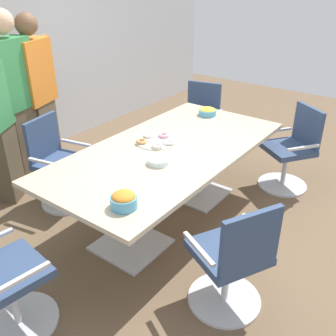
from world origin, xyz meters
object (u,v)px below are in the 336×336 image
at_px(office_chair_3, 0,284).
at_px(donut_platter, 156,141).
at_px(office_chair_2, 59,167).
at_px(snack_bowl_chips_yellow, 208,111).
at_px(plate_stack, 158,161).
at_px(office_chair_4, 232,263).
at_px(office_chair_0, 291,153).
at_px(conference_table, 168,161).
at_px(office_chair_1, 199,124).
at_px(person_standing_3, 38,95).
at_px(person_standing_2, 16,99).
at_px(snack_bowl_chips_orange, 124,200).

bearing_deg(office_chair_3, donut_platter, 100.48).
xyz_separation_m(office_chair_2, donut_platter, (0.46, -0.90, 0.36)).
bearing_deg(snack_bowl_chips_yellow, plate_stack, -166.98).
bearing_deg(office_chair_4, office_chair_0, 36.40).
bearing_deg(conference_table, office_chair_2, 111.34).
bearing_deg(office_chair_2, office_chair_0, 122.25).
height_order(office_chair_1, person_standing_3, person_standing_3).
distance_m(conference_table, snack_bowl_chips_yellow, 0.99).
bearing_deg(person_standing_3, donut_platter, 75.60).
relative_size(office_chair_0, office_chair_4, 1.00).
height_order(office_chair_0, person_standing_3, person_standing_3).
height_order(conference_table, person_standing_3, person_standing_3).
bearing_deg(person_standing_2, conference_table, 90.03).
bearing_deg(plate_stack, person_standing_2, 92.88).
bearing_deg(office_chair_1, snack_bowl_chips_orange, 97.30).
bearing_deg(donut_platter, plate_stack, -138.79).
xyz_separation_m(person_standing_3, snack_bowl_chips_orange, (-0.87, -2.08, -0.14)).
distance_m(office_chair_0, snack_bowl_chips_yellow, 1.02).
relative_size(conference_table, person_standing_2, 1.28).
relative_size(conference_table, office_chair_1, 2.64).
xyz_separation_m(office_chair_2, person_standing_2, (0.04, 0.62, 0.58)).
bearing_deg(office_chair_4, snack_bowl_chips_yellow, 63.87).
distance_m(office_chair_4, person_standing_3, 2.88).
bearing_deg(person_standing_2, donut_platter, 92.76).
distance_m(conference_table, office_chair_0, 1.51).
distance_m(office_chair_1, office_chair_2, 1.93).
bearing_deg(person_standing_3, snack_bowl_chips_orange, 48.79).
distance_m(office_chair_2, person_standing_3, 0.93).
relative_size(snack_bowl_chips_orange, donut_platter, 0.51).
bearing_deg(office_chair_2, donut_platter, 104.83).
distance_m(snack_bowl_chips_yellow, donut_platter, 0.92).
xyz_separation_m(snack_bowl_chips_orange, plate_stack, (0.65, 0.21, -0.04)).
xyz_separation_m(office_chair_3, donut_platter, (1.74, 0.10, 0.36)).
bearing_deg(donut_platter, office_chair_1, 15.92).
relative_size(office_chair_4, plate_stack, 4.94).
bearing_deg(office_chair_0, person_standing_2, 70.38).
bearing_deg(donut_platter, office_chair_3, -176.84).
distance_m(office_chair_4, person_standing_2, 2.78).
height_order(conference_table, office_chair_3, office_chair_3).
height_order(office_chair_2, snack_bowl_chips_yellow, office_chair_2).
relative_size(office_chair_0, snack_bowl_chips_yellow, 4.67).
height_order(snack_bowl_chips_yellow, plate_stack, snack_bowl_chips_yellow).
bearing_deg(conference_table, plate_stack, -158.14).
xyz_separation_m(office_chair_1, person_standing_3, (-1.52, 1.17, 0.54)).
xyz_separation_m(office_chair_2, person_standing_3, (0.35, 0.68, 0.54)).
bearing_deg(office_chair_3, snack_bowl_chips_yellow, 99.43).
relative_size(office_chair_4, snack_bowl_chips_yellow, 4.67).
bearing_deg(snack_bowl_chips_orange, office_chair_4, -65.94).
height_order(person_standing_2, snack_bowl_chips_orange, person_standing_2).
bearing_deg(office_chair_4, conference_table, 85.20).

